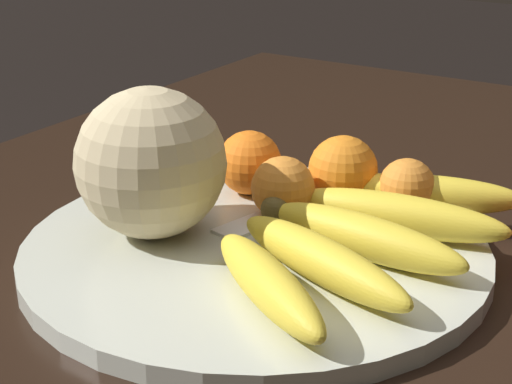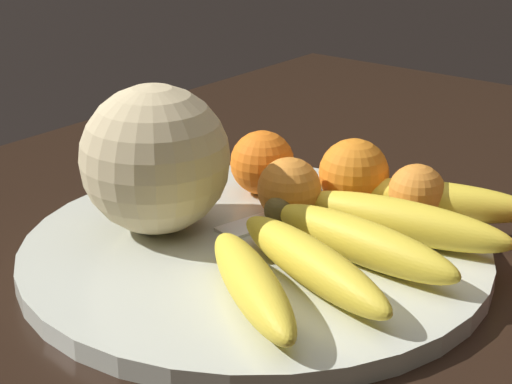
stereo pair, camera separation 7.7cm
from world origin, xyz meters
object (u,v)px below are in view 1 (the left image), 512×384
Objects in this scene: melon at (151,163)px; orange_mid_center at (283,188)px; kitchen_table at (228,336)px; produce_tag at (251,224)px; fruit_bowl at (256,250)px; banana_bunch at (361,233)px; orange_front_right at (249,163)px; orange_front_left at (343,170)px; orange_back_left at (407,186)px.

melon is 0.13m from orange_mid_center.
produce_tag is (-0.03, 0.01, 0.11)m from kitchen_table.
banana_bunch is (-0.03, 0.09, 0.03)m from fruit_bowl.
orange_mid_center is at bearing 160.73° from kitchen_table.
orange_front_left is at bearing 105.98° from orange_front_right.
kitchen_table is 0.18m from banana_bunch.
fruit_bowl is 0.04m from produce_tag.
orange_front_left is (-0.16, 0.12, -0.03)m from melon.
orange_back_left reaches higher than banana_bunch.
produce_tag reaches higher than kitchen_table.
banana_bunch is at bearing 71.29° from orange_mid_center.
melon is 0.20m from banana_bunch.
fruit_bowl is at bearing -155.46° from banana_bunch.
orange_back_left reaches higher than kitchen_table.
orange_mid_center is (0.04, 0.06, -0.00)m from orange_front_right.
kitchen_table is 3.57× the size of fruit_bowl.
melon is at bearing -46.60° from orange_back_left.
orange_front_left reaches higher than orange_mid_center.
orange_front_right is at bearing -158.71° from kitchen_table.
fruit_bowl is 6.39× the size of orange_front_right.
orange_mid_center is 0.05m from produce_tag.
fruit_bowl is 0.17m from orange_back_left.
orange_front_left is 0.12m from produce_tag.
orange_front_right reaches higher than fruit_bowl.
orange_back_left is at bearing 98.18° from banana_bunch.
orange_mid_center reaches higher than kitchen_table.
fruit_bowl is at bearing 53.09° from produce_tag.
orange_back_left is 0.69× the size of produce_tag.
melon is at bearing -70.56° from fruit_bowl.
produce_tag is (-0.00, -0.12, -0.02)m from banana_bunch.
melon is at bearing -63.15° from kitchen_table.
fruit_bowl is 0.10m from banana_bunch.
banana_bunch is 0.12m from orange_front_left.
orange_back_left is (-0.01, 0.07, -0.01)m from orange_front_left.
banana_bunch is 0.18m from orange_front_right.
orange_mid_center is at bearing -25.68° from orange_front_left.
kitchen_table is 0.11m from fruit_bowl.
fruit_bowl is 0.07m from orange_mid_center.
orange_back_left is (-0.08, 0.10, -0.00)m from orange_mid_center.
orange_front_left is 0.07m from orange_back_left.
orange_back_left is 0.16m from produce_tag.
fruit_bowl is 7.66× the size of orange_back_left.
kitchen_table is 4.20× the size of banana_bunch.
orange_mid_center is (-0.03, -0.10, 0.01)m from banana_bunch.
banana_bunch is 5.86× the size of orange_mid_center.
orange_back_left is at bearing 147.21° from produce_tag.
melon is 0.14m from orange_front_right.
orange_mid_center is at bearing 168.04° from banana_bunch.
orange_front_right is (-0.07, -0.16, 0.01)m from banana_bunch.
produce_tag is at bearing -25.51° from orange_mid_center.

